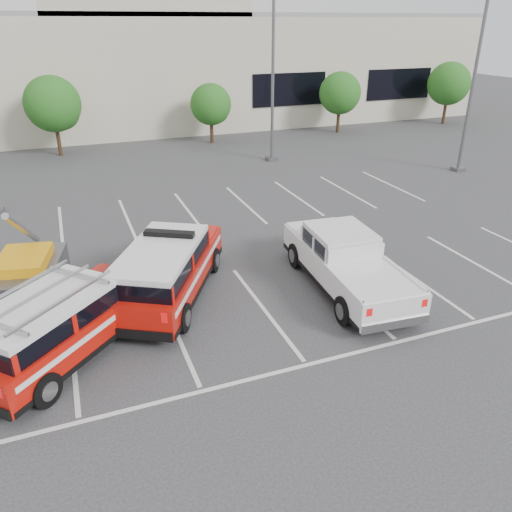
{
  "coord_description": "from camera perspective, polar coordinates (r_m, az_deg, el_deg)",
  "views": [
    {
      "loc": [
        -4.81,
        -11.74,
        7.74
      ],
      "look_at": [
        0.32,
        1.45,
        1.05
      ],
      "focal_mm": 35.0,
      "sensor_mm": 36.0,
      "label": 1
    }
  ],
  "objects": [
    {
      "name": "light_pole_mid",
      "position": [
        30.26,
        1.94,
        20.43
      ],
      "size": [
        0.9,
        0.6,
        10.24
      ],
      "color": "#59595E",
      "rests_on": "ground"
    },
    {
      "name": "tree_far_right",
      "position": [
        45.36,
        21.21,
        17.75
      ],
      "size": [
        3.37,
        3.37,
        4.85
      ],
      "color": "#3F2B19",
      "rests_on": "ground"
    },
    {
      "name": "utility_rig",
      "position": [
        16.99,
        -25.12,
        -2.22
      ],
      "size": [
        3.43,
        3.57,
        2.9
      ],
      "rotation": [
        0.0,
        0.0,
        -0.2
      ],
      "color": "#59595E",
      "rests_on": "ground"
    },
    {
      "name": "tree_mid_left",
      "position": [
        34.12,
        -22.04,
        15.63
      ],
      "size": [
        3.37,
        3.37,
        4.85
      ],
      "color": "#3F2B19",
      "rests_on": "ground"
    },
    {
      "name": "tree_mid_right",
      "position": [
        35.6,
        -5.07,
        16.73
      ],
      "size": [
        2.77,
        2.77,
        3.99
      ],
      "color": "#3F2B19",
      "rests_on": "ground"
    },
    {
      "name": "light_pole_right",
      "position": [
        30.21,
        23.71,
        18.47
      ],
      "size": [
        0.9,
        0.6,
        10.24
      ],
      "color": "#59595E",
      "rests_on": "ground"
    },
    {
      "name": "convention_building",
      "position": [
        44.0,
        -15.69,
        20.49
      ],
      "size": [
        60.0,
        16.99,
        13.2
      ],
      "color": "beige",
      "rests_on": "ground"
    },
    {
      "name": "tree_right",
      "position": [
        39.53,
        9.65,
        17.73
      ],
      "size": [
        3.07,
        3.07,
        4.42
      ],
      "color": "#3F2B19",
      "rests_on": "ground"
    },
    {
      "name": "ladder_suv",
      "position": [
        13.44,
        -21.37,
        -7.68
      ],
      "size": [
        5.14,
        5.06,
        2.04
      ],
      "rotation": [
        0.0,
        0.0,
        -0.8
      ],
      "color": "#B11008",
      "rests_on": "ground"
    },
    {
      "name": "white_pickup",
      "position": [
        15.95,
        10.16,
        -1.24
      ],
      "size": [
        2.48,
        6.05,
        1.81
      ],
      "rotation": [
        0.0,
        0.0,
        -0.08
      ],
      "color": "silver",
      "rests_on": "ground"
    },
    {
      "name": "ground",
      "position": [
        14.86,
        0.89,
        -6.09
      ],
      "size": [
        120.0,
        120.0,
        0.0
      ],
      "primitive_type": "plane",
      "color": "#2F2F32",
      "rests_on": "ground"
    },
    {
      "name": "fire_chief_suv",
      "position": [
        15.32,
        -10.14,
        -1.98
      ],
      "size": [
        4.65,
        5.98,
        2.01
      ],
      "rotation": [
        0.0,
        0.0,
        -0.52
      ],
      "color": "#B11008",
      "rests_on": "ground"
    },
    {
      "name": "stall_markings",
      "position": [
        18.62,
        -4.31,
        0.68
      ],
      "size": [
        23.0,
        15.0,
        0.01
      ],
      "primitive_type": "cube",
      "color": "silver",
      "rests_on": "ground"
    }
  ]
}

